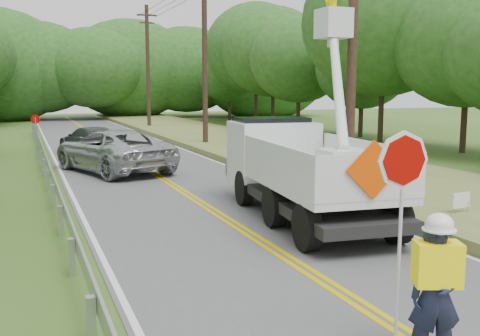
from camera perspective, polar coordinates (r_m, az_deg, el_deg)
name	(u,v)px	position (r m, az deg, el deg)	size (l,w,h in m)	color
ground	(394,328)	(8.50, 15.70, -15.66)	(140.00, 140.00, 0.00)	#335317
road	(162,178)	(20.96, -8.10, -1.08)	(7.20, 96.00, 0.03)	#4C4C4E
guardrail	(48,167)	(21.23, -19.31, 0.13)	(0.18, 48.00, 0.77)	#9CA1A5
utility_poles	(253,46)	(25.19, 1.36, 12.56)	(1.60, 43.30, 10.00)	black
tall_grass_verge	(326,165)	(23.60, 8.89, 0.30)	(7.00, 96.00, 0.30)	#59692B
treeline_right	(344,48)	(38.42, 10.73, 12.17)	(10.49, 52.34, 11.46)	#332319
treeline_horizon	(87,68)	(62.73, -15.59, 9.95)	(57.04, 15.40, 12.17)	#1E4917
flagger	(435,284)	(7.20, 19.59, -11.30)	(1.13, 0.64, 2.90)	#191E33
bucket_truck	(295,154)	(15.35, 5.71, 1.49)	(4.40, 7.41, 7.00)	black
suv_silver	(113,150)	(22.94, -13.08, 1.78)	(2.85, 6.18, 1.72)	#AEB1B5
suv_darkgrey	(90,140)	(29.63, -15.29, 2.83)	(1.95, 4.81, 1.40)	#3B3D43
stop_sign_permanent	(36,131)	(27.66, -20.41, 3.65)	(0.45, 0.17, 2.17)	#9CA1A5
yard_sign	(461,201)	(14.87, 21.97, -3.23)	(0.56, 0.07, 0.81)	white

